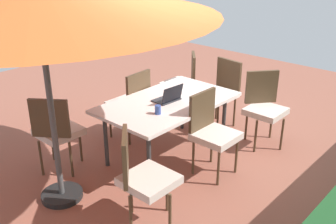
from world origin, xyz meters
TOP-DOWN VIEW (x-y plane):
  - ground_plane at (0.00, 0.00)m, footprint 10.00×10.00m
  - dining_table at (0.00, 0.00)m, footprint 1.72×1.03m
  - chair_southeast at (1.16, -0.69)m, footprint 0.58×0.58m
  - chair_south at (-0.01, -0.69)m, footprint 0.46×0.48m
  - chair_west at (-1.19, -0.03)m, footprint 0.49×0.48m
  - chair_northeast at (1.18, 0.74)m, footprint 0.59×0.59m
  - chair_northwest at (-1.10, 0.73)m, footprint 0.58×0.58m
  - chair_southwest at (-1.13, -0.70)m, footprint 0.58×0.59m
  - chair_north at (-0.03, 0.65)m, footprint 0.46×0.46m
  - laptop at (0.00, 0.01)m, footprint 0.33×0.26m
  - cup at (0.37, 0.18)m, footprint 0.07×0.07m

SIDE VIEW (x-z plane):
  - ground_plane at x=0.00m, z-range -0.02..0.00m
  - chair_southeast at x=1.16m, z-range 0.06..1.04m
  - chair_south at x=-0.01m, z-range 0.06..1.04m
  - chair_west at x=-1.19m, z-range 0.06..1.04m
  - chair_northeast at x=1.18m, z-range 0.06..1.04m
  - chair_northwest at x=-1.10m, z-range 0.06..1.04m
  - chair_southwest at x=-1.13m, z-range 0.06..1.04m
  - chair_north at x=-0.03m, z-range 0.06..1.04m
  - dining_table at x=0.00m, z-range 0.32..1.06m
  - laptop at x=0.00m, z-range 0.68..0.90m
  - cup at x=0.37m, z-range 0.74..0.84m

